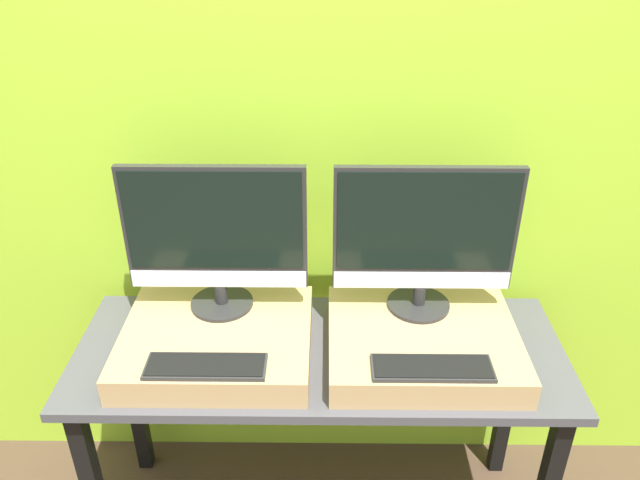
{
  "coord_description": "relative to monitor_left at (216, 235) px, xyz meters",
  "views": [
    {
      "loc": [
        0.02,
        -1.22,
        2.0
      ],
      "look_at": [
        0.0,
        0.39,
        1.09
      ],
      "focal_mm": 35.0,
      "sensor_mm": 36.0,
      "label": 1
    }
  ],
  "objects": [
    {
      "name": "monitor_left",
      "position": [
        0.0,
        0.0,
        0.0
      ],
      "size": [
        0.54,
        0.2,
        0.47
      ],
      "color": "#282828",
      "rests_on": "wooden_riser_left"
    },
    {
      "name": "keyboard_right",
      "position": [
        0.62,
        -0.3,
        -0.24
      ],
      "size": [
        0.33,
        0.11,
        0.01
      ],
      "color": "#2D2D2D",
      "rests_on": "wooden_riser_right"
    },
    {
      "name": "wall_back",
      "position": [
        0.31,
        0.24,
        0.2
      ],
      "size": [
        8.0,
        0.04,
        2.6
      ],
      "color": "#9ED12D",
      "rests_on": "ground_plane"
    },
    {
      "name": "wooden_riser_right",
      "position": [
        0.62,
        -0.13,
        -0.29
      ],
      "size": [
        0.56,
        0.47,
        0.09
      ],
      "color": "tan",
      "rests_on": "workbench"
    },
    {
      "name": "monitor_right",
      "position": [
        0.62,
        0.0,
        0.0
      ],
      "size": [
        0.54,
        0.2,
        0.47
      ],
      "color": "#282828",
      "rests_on": "wooden_riser_right"
    },
    {
      "name": "keyboard_left",
      "position": [
        0.0,
        -0.3,
        -0.24
      ],
      "size": [
        0.33,
        0.11,
        0.01
      ],
      "color": "#2D2D2D",
      "rests_on": "wooden_riser_left"
    },
    {
      "name": "wooden_riser_left",
      "position": [
        0.0,
        -0.13,
        -0.29
      ],
      "size": [
        0.56,
        0.47,
        0.09
      ],
      "color": "tan",
      "rests_on": "workbench"
    },
    {
      "name": "workbench",
      "position": [
        0.31,
        -0.11,
        -0.44
      ],
      "size": [
        1.5,
        0.56,
        0.76
      ],
      "color": "#47474C",
      "rests_on": "ground_plane"
    }
  ]
}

